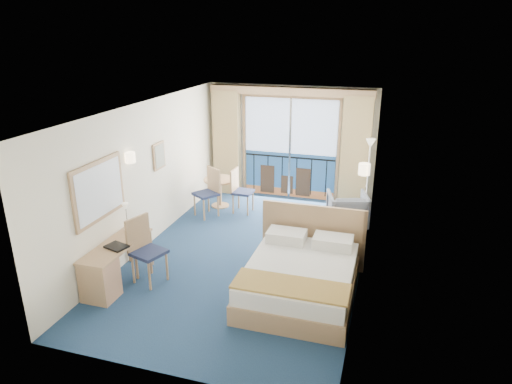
# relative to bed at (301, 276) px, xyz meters

# --- Properties ---
(floor) EXTENTS (6.50, 6.50, 0.00)m
(floor) POSITION_rel_bed_xyz_m (-1.17, 1.04, -0.31)
(floor) COLOR navy
(floor) RESTS_ON ground
(room_walls) EXTENTS (4.04, 6.54, 2.72)m
(room_walls) POSITION_rel_bed_xyz_m (-1.17, 1.04, 1.46)
(room_walls) COLOR white
(room_walls) RESTS_ON ground
(balcony_door) EXTENTS (2.36, 0.03, 2.52)m
(balcony_door) POSITION_rel_bed_xyz_m (-1.17, 4.26, 0.83)
(balcony_door) COLOR navy
(balcony_door) RESTS_ON room_walls
(curtain_left) EXTENTS (0.65, 0.22, 2.55)m
(curtain_left) POSITION_rel_bed_xyz_m (-2.72, 4.11, 0.96)
(curtain_left) COLOR tan
(curtain_left) RESTS_ON room_walls
(curtain_right) EXTENTS (0.65, 0.22, 2.55)m
(curtain_right) POSITION_rel_bed_xyz_m (0.38, 4.11, 0.96)
(curtain_right) COLOR tan
(curtain_right) RESTS_ON room_walls
(pelmet) EXTENTS (3.80, 0.25, 0.18)m
(pelmet) POSITION_rel_bed_xyz_m (-1.17, 4.14, 2.27)
(pelmet) COLOR tan
(pelmet) RESTS_ON room_walls
(mirror) EXTENTS (0.05, 1.25, 0.95)m
(mirror) POSITION_rel_bed_xyz_m (-3.14, -0.46, 1.24)
(mirror) COLOR tan
(mirror) RESTS_ON room_walls
(wall_print) EXTENTS (0.04, 0.42, 0.52)m
(wall_print) POSITION_rel_bed_xyz_m (-3.14, 1.49, 1.29)
(wall_print) COLOR tan
(wall_print) RESTS_ON room_walls
(sconce_left) EXTENTS (0.18, 0.18, 0.18)m
(sconce_left) POSITION_rel_bed_xyz_m (-3.11, 0.44, 1.54)
(sconce_left) COLOR #FFE2B2
(sconce_left) RESTS_ON room_walls
(sconce_right) EXTENTS (0.18, 0.18, 0.18)m
(sconce_right) POSITION_rel_bed_xyz_m (0.77, 0.89, 1.54)
(sconce_right) COLOR #FFE2B2
(sconce_right) RESTS_ON room_walls
(bed) EXTENTS (1.78, 2.12, 1.12)m
(bed) POSITION_rel_bed_xyz_m (0.00, 0.00, 0.00)
(bed) COLOR tan
(bed) RESTS_ON ground
(nightstand) EXTENTS (0.44, 0.42, 0.58)m
(nightstand) POSITION_rel_bed_xyz_m (0.59, 1.35, -0.03)
(nightstand) COLOR tan
(nightstand) RESTS_ON ground
(phone) EXTENTS (0.23, 0.21, 0.08)m
(phone) POSITION_rel_bed_xyz_m (0.62, 1.36, 0.31)
(phone) COLOR silver
(phone) RESTS_ON nightstand
(armchair) EXTENTS (0.97, 0.99, 0.73)m
(armchair) POSITION_rel_bed_xyz_m (0.40, 2.84, 0.05)
(armchair) COLOR #454B54
(armchair) RESTS_ON ground
(floor_lamp) EXTENTS (0.23, 0.23, 1.68)m
(floor_lamp) POSITION_rel_bed_xyz_m (0.71, 3.77, 0.96)
(floor_lamp) COLOR silver
(floor_lamp) RESTS_ON ground
(desk) EXTENTS (0.50, 1.45, 0.68)m
(desk) POSITION_rel_bed_xyz_m (-2.91, -0.90, 0.06)
(desk) COLOR tan
(desk) RESTS_ON ground
(desk_chair) EXTENTS (0.60, 0.59, 1.09)m
(desk_chair) POSITION_rel_bed_xyz_m (-2.52, -0.31, 0.30)
(desk_chair) COLOR #20294B
(desk_chair) RESTS_ON ground
(folder) EXTENTS (0.39, 0.33, 0.03)m
(folder) POSITION_rel_bed_xyz_m (-2.83, -0.60, 0.38)
(folder) COLOR black
(folder) RESTS_ON desk
(desk_lamp) EXTENTS (0.13, 0.13, 0.49)m
(desk_lamp) POSITION_rel_bed_xyz_m (-2.99, -0.01, 0.73)
(desk_lamp) COLOR silver
(desk_lamp) RESTS_ON desk
(round_table) EXTENTS (0.74, 0.74, 0.67)m
(round_table) POSITION_rel_bed_xyz_m (-2.55, 3.14, 0.19)
(round_table) COLOR tan
(round_table) RESTS_ON ground
(table_chair_a) EXTENTS (0.45, 0.44, 0.99)m
(table_chair_a) POSITION_rel_bed_xyz_m (-2.01, 2.96, 0.25)
(table_chair_a) COLOR #20294B
(table_chair_a) RESTS_ON ground
(table_chair_b) EXTENTS (0.64, 0.65, 1.07)m
(table_chair_b) POSITION_rel_bed_xyz_m (-2.58, 2.58, 0.29)
(table_chair_b) COLOR #20294B
(table_chair_b) RESTS_ON ground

